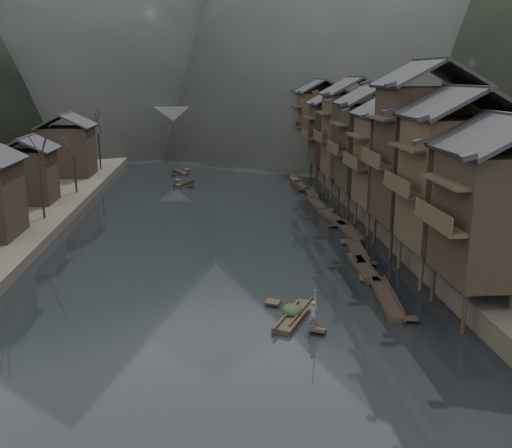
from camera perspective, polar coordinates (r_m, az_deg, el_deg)
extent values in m
plane|color=black|center=(42.79, -3.77, -5.53)|extent=(300.00, 300.00, 0.00)
cube|color=#2D2823|center=(88.68, 19.17, 4.86)|extent=(40.00, 200.00, 1.80)
cylinder|color=black|center=(35.74, 20.12, -8.39)|extent=(0.30, 0.30, 2.90)
cylinder|color=black|center=(39.82, 17.31, -5.77)|extent=(0.30, 0.30, 2.90)
cylinder|color=black|center=(36.94, 24.04, -8.03)|extent=(0.30, 0.30, 2.90)
cylinder|color=black|center=(40.91, 20.91, -5.54)|extent=(0.30, 0.30, 2.90)
cube|color=black|center=(37.59, 23.63, 0.72)|extent=(7.00, 6.00, 7.77)
cube|color=black|center=(35.98, 17.93, 0.03)|extent=(1.20, 5.70, 0.25)
cylinder|color=black|center=(41.75, 16.22, -4.74)|extent=(0.30, 0.30, 2.90)
cylinder|color=black|center=(46.03, 14.16, -2.79)|extent=(0.30, 0.30, 2.90)
cylinder|color=black|center=(42.78, 19.68, -4.55)|extent=(0.30, 0.30, 2.90)
cylinder|color=black|center=(46.97, 17.35, -2.66)|extent=(0.30, 0.30, 2.90)
cube|color=black|center=(43.59, 19.51, 3.89)|extent=(7.00, 6.00, 9.26)
cube|color=black|center=(42.22, 14.48, 3.30)|extent=(1.20, 5.70, 0.25)
cylinder|color=black|center=(48.03, 13.35, -2.01)|extent=(0.30, 0.30, 2.90)
cylinder|color=black|center=(52.44, 11.79, -0.52)|extent=(0.30, 0.30, 2.90)
cylinder|color=black|center=(48.93, 16.42, -1.91)|extent=(0.30, 0.30, 2.90)
cylinder|color=black|center=(53.27, 14.63, -0.45)|extent=(0.30, 0.30, 2.90)
cube|color=black|center=(49.84, 16.41, 6.54)|extent=(7.00, 6.00, 11.23)
cube|color=black|center=(48.65, 11.93, 5.96)|extent=(1.20, 5.70, 0.25)
cylinder|color=black|center=(54.48, 11.16, 0.09)|extent=(0.30, 0.30, 2.90)
cylinder|color=black|center=(58.98, 9.93, 1.26)|extent=(0.30, 0.30, 2.90)
cylinder|color=black|center=(55.28, 13.90, 0.14)|extent=(0.30, 0.30, 2.90)
cylinder|color=black|center=(59.72, 12.49, 1.29)|extent=(0.30, 0.30, 2.90)
cube|color=black|center=(56.56, 13.83, 6.19)|extent=(7.00, 6.00, 8.46)
cube|color=black|center=(55.51, 9.86, 5.80)|extent=(1.20, 5.70, 0.25)
cylinder|color=black|center=(62.01, 9.22, 1.94)|extent=(0.30, 0.30, 2.90)
cylinder|color=black|center=(66.57, 8.26, 2.85)|extent=(0.30, 0.30, 2.90)
cylinder|color=black|center=(62.71, 11.66, 1.97)|extent=(0.30, 0.30, 2.90)
cylinder|color=black|center=(67.23, 10.55, 2.87)|extent=(0.30, 0.30, 2.90)
cube|color=black|center=(64.10, 11.65, 7.55)|extent=(7.00, 6.00, 9.09)
cube|color=black|center=(63.18, 8.11, 7.19)|extent=(1.20, 5.70, 0.25)
cylinder|color=black|center=(70.60, 7.53, 3.55)|extent=(0.30, 0.30, 2.90)
cylinder|color=black|center=(75.22, 6.78, 4.25)|extent=(0.30, 0.30, 2.90)
cylinder|color=black|center=(71.21, 9.70, 3.56)|extent=(0.30, 0.30, 2.90)
cylinder|color=black|center=(75.79, 8.83, 4.26)|extent=(0.30, 0.30, 2.90)
cube|color=black|center=(72.70, 9.72, 8.74)|extent=(7.00, 6.00, 9.82)
cube|color=black|center=(71.89, 6.58, 8.39)|extent=(1.20, 5.70, 0.25)
cylinder|color=black|center=(80.24, 6.07, 4.93)|extent=(0.30, 0.30, 2.90)
cylinder|color=black|center=(84.90, 5.49, 5.48)|extent=(0.30, 0.30, 2.90)
cylinder|color=black|center=(80.79, 8.00, 4.93)|extent=(0.30, 0.30, 2.90)
cylinder|color=black|center=(85.42, 7.32, 5.48)|extent=(0.30, 0.30, 2.90)
cube|color=black|center=(82.47, 8.02, 8.91)|extent=(7.00, 6.00, 8.20)
cube|color=black|center=(81.75, 5.24, 8.66)|extent=(1.20, 5.70, 0.25)
cylinder|color=black|center=(91.92, 4.73, 6.19)|extent=(0.30, 0.30, 2.90)
cylinder|color=black|center=(96.61, 4.28, 6.61)|extent=(0.30, 0.30, 2.90)
cylinder|color=black|center=(92.40, 6.42, 6.20)|extent=(0.30, 0.30, 2.90)
cylinder|color=black|center=(97.07, 5.90, 6.61)|extent=(0.30, 0.30, 2.90)
cube|color=black|center=(94.13, 6.47, 10.03)|extent=(7.00, 6.00, 9.41)
cube|color=black|center=(93.50, 4.01, 9.76)|extent=(1.20, 5.70, 0.25)
cube|color=black|center=(68.11, -21.69, 4.63)|extent=(5.00, 5.00, 5.80)
cube|color=black|center=(85.22, -18.24, 7.09)|extent=(6.50, 6.50, 6.80)
cylinder|color=black|center=(59.96, -20.55, 3.31)|extent=(0.24, 0.24, 5.43)
cylinder|color=black|center=(72.32, -17.79, 5.00)|extent=(0.24, 0.24, 4.57)
cylinder|color=black|center=(89.75, -15.24, 7.20)|extent=(0.24, 0.24, 5.39)
cube|color=black|center=(39.93, 12.85, -7.17)|extent=(1.92, 7.66, 0.30)
cube|color=black|center=(39.87, 12.87, -6.93)|extent=(1.95, 7.52, 0.10)
cube|color=black|center=(43.02, 10.95, -5.26)|extent=(1.03, 1.02, 0.37)
cube|color=black|center=(36.84, 15.11, -8.98)|extent=(1.03, 1.02, 0.37)
cube|color=black|center=(45.18, 10.69, -4.46)|extent=(1.18, 6.33, 0.30)
cube|color=black|center=(45.12, 10.70, -4.24)|extent=(1.23, 6.21, 0.10)
cube|color=black|center=(47.91, 9.73, -3.12)|extent=(0.94, 0.79, 0.33)
cube|color=black|center=(42.40, 11.80, -5.60)|extent=(0.94, 0.79, 0.33)
cube|color=black|center=(49.20, 10.11, -2.84)|extent=(1.68, 6.45, 0.30)
cube|color=black|center=(49.15, 10.12, -2.64)|extent=(1.73, 6.32, 0.10)
cube|color=black|center=(51.92, 8.99, -1.70)|extent=(1.00, 0.87, 0.34)
cube|color=black|center=(46.44, 11.38, -3.78)|extent=(1.00, 0.87, 0.34)
cube|color=black|center=(55.88, 9.18, -0.68)|extent=(1.32, 7.34, 0.30)
cube|color=black|center=(55.83, 9.18, -0.50)|extent=(1.37, 7.20, 0.10)
cube|color=black|center=(59.17, 8.50, 0.35)|extent=(0.96, 0.92, 0.36)
cube|color=black|center=(52.54, 9.95, -1.54)|extent=(0.96, 0.92, 0.36)
cube|color=black|center=(60.66, 7.56, 0.60)|extent=(2.05, 7.12, 0.30)
cube|color=black|center=(60.62, 7.56, 0.77)|extent=(2.09, 6.98, 0.10)
cube|color=black|center=(63.90, 7.35, 1.46)|extent=(1.04, 0.98, 0.35)
cube|color=black|center=(57.37, 7.79, -0.08)|extent=(1.04, 0.98, 0.35)
cube|color=black|center=(67.32, 5.97, 2.05)|extent=(1.38, 6.34, 0.30)
cube|color=black|center=(67.28, 5.98, 2.20)|extent=(1.43, 6.22, 0.10)
cube|color=black|center=(70.22, 5.65, 2.70)|extent=(0.97, 0.82, 0.33)
cube|color=black|center=(64.37, 6.33, 1.59)|extent=(0.97, 0.82, 0.33)
cube|color=black|center=(73.00, 5.55, 3.05)|extent=(1.30, 6.44, 0.30)
cube|color=black|center=(72.96, 5.55, 3.19)|extent=(1.35, 6.31, 0.10)
cube|color=black|center=(75.92, 5.08, 3.62)|extent=(0.96, 0.82, 0.34)
cube|color=black|center=(70.03, 6.06, 2.66)|extent=(0.96, 0.82, 0.34)
cube|color=black|center=(78.06, 4.47, 3.83)|extent=(1.63, 6.65, 0.30)
cube|color=black|center=(78.03, 4.47, 3.96)|extent=(1.68, 6.52, 0.10)
cube|color=black|center=(81.13, 4.31, 4.35)|extent=(1.00, 0.88, 0.34)
cube|color=black|center=(74.94, 4.64, 3.48)|extent=(1.00, 0.88, 0.34)
cube|color=black|center=(83.33, 3.83, 4.53)|extent=(1.42, 6.62, 0.30)
cube|color=black|center=(83.30, 3.83, 4.66)|extent=(1.47, 6.49, 0.10)
cube|color=black|center=(86.36, 3.43, 4.99)|extent=(0.97, 0.85, 0.34)
cube|color=black|center=(80.27, 4.26, 4.24)|extent=(0.97, 0.85, 0.34)
cube|color=black|center=(90.86, 3.83, 5.38)|extent=(1.49, 6.00, 0.30)
cube|color=black|center=(90.83, 3.84, 5.49)|extent=(1.53, 5.88, 0.10)
cube|color=black|center=(93.64, 3.70, 5.74)|extent=(0.98, 0.79, 0.32)
cube|color=black|center=(88.03, 3.98, 5.17)|extent=(0.98, 0.79, 0.32)
cube|color=black|center=(80.34, -7.18, 4.07)|extent=(2.94, 4.92, 0.30)
cube|color=black|center=(80.31, -7.18, 4.20)|extent=(2.94, 4.85, 0.10)
cube|color=black|center=(82.49, -7.79, 4.43)|extent=(1.03, 0.91, 0.30)
cube|color=black|center=(78.15, -6.54, 3.90)|extent=(1.03, 0.91, 0.30)
cube|color=black|center=(89.58, -7.56, 5.15)|extent=(2.87, 4.79, 0.30)
cube|color=black|center=(89.55, -7.56, 5.26)|extent=(2.87, 4.72, 0.10)
cube|color=black|center=(91.58, -6.91, 5.47)|extent=(1.02, 0.89, 0.30)
cube|color=black|center=(87.54, -8.25, 5.00)|extent=(1.02, 0.89, 0.30)
cube|color=black|center=(104.92, -6.93, 6.55)|extent=(1.01, 4.86, 0.30)
cube|color=black|center=(104.89, -6.94, 6.65)|extent=(1.06, 4.76, 0.10)
cube|color=black|center=(107.20, -6.88, 6.80)|extent=(0.85, 0.61, 0.30)
cube|color=black|center=(102.59, -6.99, 6.45)|extent=(0.85, 0.61, 0.30)
cube|color=#4C4C4F|center=(112.42, -4.34, 10.76)|extent=(40.00, 6.00, 1.60)
cube|color=#4C4C4F|center=(109.65, -4.34, 11.35)|extent=(40.00, 0.50, 1.00)
cube|color=#4C4C4F|center=(115.04, -4.36, 11.50)|extent=(40.00, 0.50, 1.00)
cube|color=#4C4C4F|center=(113.59, -11.46, 8.53)|extent=(3.20, 6.00, 6.40)
cube|color=#4C4C4F|center=(112.84, -6.61, 8.69)|extent=(3.20, 6.00, 6.40)
cube|color=#4C4C4F|center=(112.86, -1.99, 8.77)|extent=(3.20, 6.00, 6.40)
cube|color=#4C4C4F|center=(113.67, 2.86, 8.81)|extent=(3.20, 6.00, 6.40)
cube|color=black|center=(36.13, 3.84, -9.20)|extent=(3.28, 5.07, 0.30)
cube|color=black|center=(36.05, 3.84, -8.94)|extent=(3.29, 5.00, 0.10)
cube|color=black|center=(37.94, 1.71, -7.74)|extent=(1.13, 0.99, 0.30)
cube|color=black|center=(34.27, 6.22, -10.38)|extent=(1.13, 0.99, 0.30)
ellipsoid|color=black|center=(36.06, 3.62, -8.11)|extent=(1.22, 1.60, 0.73)
imported|color=#4C4C4F|center=(34.24, 5.74, -8.57)|extent=(0.63, 0.43, 1.69)
cylinder|color=#8C7A51|center=(33.34, 6.20, -4.48)|extent=(0.81, 2.36, 3.47)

